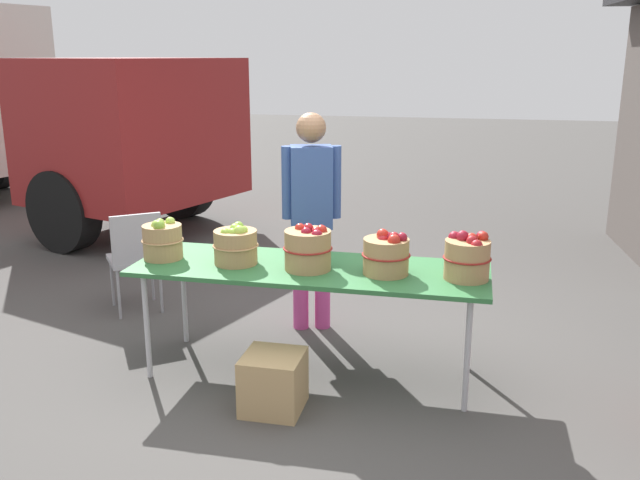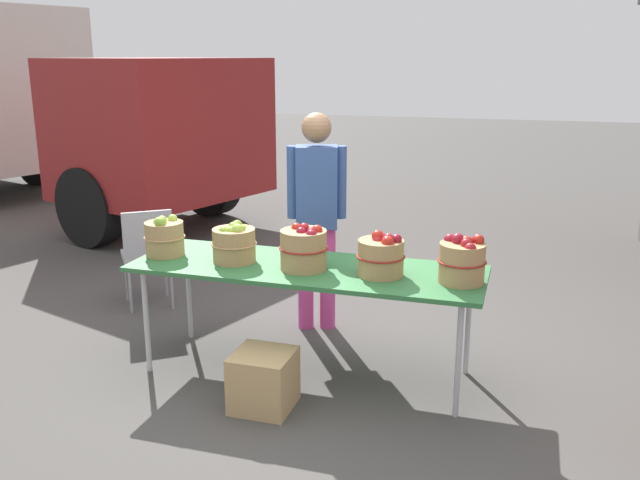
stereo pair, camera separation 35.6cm
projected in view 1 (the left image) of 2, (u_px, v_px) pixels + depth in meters
name	position (u px, v px, depth m)	size (l,w,h in m)	color
ground_plane	(310.00, 372.00, 4.63)	(40.00, 40.00, 0.00)	#474442
market_table	(310.00, 272.00, 4.45)	(2.30, 0.76, 0.75)	#2D6B38
apple_basket_green_0	(162.00, 240.00, 4.59)	(0.28, 0.28, 0.28)	#A87F51
apple_basket_green_1	(236.00, 245.00, 4.47)	(0.30, 0.30, 0.28)	#A87F51
apple_basket_red_0	(308.00, 249.00, 4.35)	(0.32, 0.32, 0.30)	#A87F51
apple_basket_red_1	(386.00, 254.00, 4.26)	(0.31, 0.31, 0.28)	#A87F51
apple_basket_red_2	(467.00, 257.00, 4.16)	(0.30, 0.30, 0.30)	#A87F51
vendor_adult	(311.00, 205.00, 5.14)	(0.43, 0.30, 1.68)	#CC3F8C
folding_chair	(135.00, 254.00, 5.59)	(0.56, 0.56, 0.86)	#99999E
produce_crate	(273.00, 382.00, 4.11)	(0.35, 0.35, 0.35)	tan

